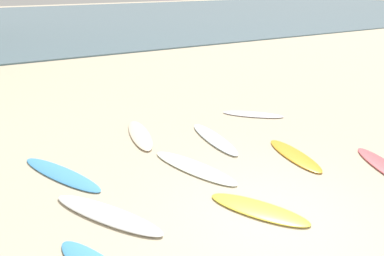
# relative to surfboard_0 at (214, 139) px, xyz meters

# --- Properties ---
(ground_plane) EXTENTS (120.00, 120.00, 0.00)m
(ground_plane) POSITION_rel_surfboard_0_xyz_m (-0.96, -3.59, -0.04)
(ground_plane) COLOR beige
(ocean_water) EXTENTS (120.00, 40.00, 0.08)m
(ocean_water) POSITION_rel_surfboard_0_xyz_m (-0.96, 32.82, -0.00)
(ocean_water) COLOR slate
(ocean_water) RESTS_ON ground_plane
(surfboard_0) EXTENTS (0.65, 2.36, 0.09)m
(surfboard_0) POSITION_rel_surfboard_0_xyz_m (0.00, 0.00, 0.00)
(surfboard_0) COLOR silver
(surfboard_0) RESTS_ON ground_plane
(surfboard_1) EXTENTS (1.54, 2.54, 0.06)m
(surfboard_1) POSITION_rel_surfboard_0_xyz_m (-4.01, 0.02, -0.01)
(surfboard_1) COLOR #4498D9
(surfboard_1) RESTS_ON ground_plane
(surfboard_3) EXTENTS (1.51, 2.00, 0.07)m
(surfboard_3) POSITION_rel_surfboard_0_xyz_m (-1.03, -3.20, -0.01)
(surfboard_3) COLOR yellow
(surfboard_3) RESTS_ON ground_plane
(surfboard_4) EXTENTS (1.73, 2.40, 0.09)m
(surfboard_4) POSITION_rel_surfboard_0_xyz_m (-3.59, -1.98, -0.00)
(surfboard_4) COLOR silver
(surfboard_4) RESTS_ON ground_plane
(surfboard_5) EXTENTS (0.93, 2.26, 0.09)m
(surfboard_5) POSITION_rel_surfboard_0_xyz_m (-1.66, 1.23, 0.00)
(surfboard_5) COLOR beige
(surfboard_5) RESTS_ON ground_plane
(surfboard_6) EXTENTS (0.80, 2.02, 0.07)m
(surfboard_6) POSITION_rel_surfboard_0_xyz_m (1.20, -1.80, -0.01)
(surfboard_6) COLOR orange
(surfboard_6) RESTS_ON ground_plane
(surfboard_7) EXTENTS (1.34, 2.49, 0.07)m
(surfboard_7) POSITION_rel_surfboard_0_xyz_m (-1.27, -1.15, -0.01)
(surfboard_7) COLOR silver
(surfboard_7) RESTS_ON ground_plane
(surfboard_8) EXTENTS (1.77, 1.67, 0.06)m
(surfboard_8) POSITION_rel_surfboard_0_xyz_m (2.13, 1.06, -0.01)
(surfboard_8) COLOR white
(surfboard_8) RESTS_ON ground_plane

